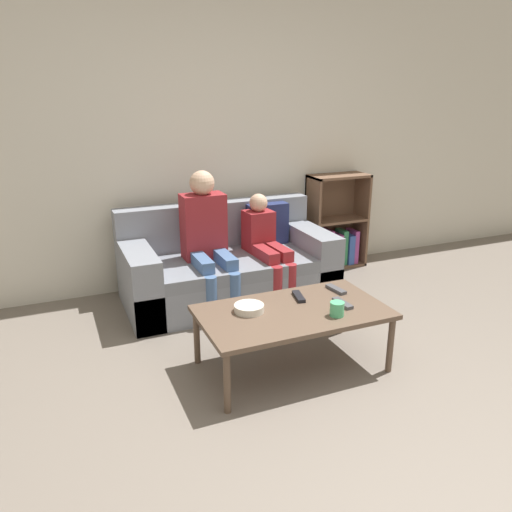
{
  "coord_description": "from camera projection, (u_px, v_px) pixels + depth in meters",
  "views": [
    {
      "loc": [
        -1.24,
        -1.64,
        1.68
      ],
      "look_at": [
        0.06,
        1.43,
        0.56
      ],
      "focal_mm": 35.0,
      "sensor_mm": 36.0,
      "label": 1
    }
  ],
  "objects": [
    {
      "name": "wall_back",
      "position": [
        197.0,
        136.0,
        4.26
      ],
      "size": [
        12.0,
        0.06,
        2.6
      ],
      "color": "beige",
      "rests_on": "ground_plane"
    },
    {
      "name": "cup_near",
      "position": [
        337.0,
        309.0,
        2.97
      ],
      "size": [
        0.09,
        0.09,
        0.09
      ],
      "color": "#4CB77A",
      "rests_on": "coffee_table"
    },
    {
      "name": "couch",
      "position": [
        228.0,
        268.0,
        4.17
      ],
      "size": [
        1.7,
        0.84,
        0.76
      ],
      "color": "gray",
      "rests_on": "ground_plane"
    },
    {
      "name": "snack_bowl",
      "position": [
        249.0,
        308.0,
        3.03
      ],
      "size": [
        0.18,
        0.18,
        0.05
      ],
      "color": "beige",
      "rests_on": "coffee_table"
    },
    {
      "name": "tv_remote_1",
      "position": [
        343.0,
        303.0,
        3.13
      ],
      "size": [
        0.06,
        0.17,
        0.02
      ],
      "rotation": [
        0.0,
        0.0,
        0.04
      ],
      "color": "#47474C",
      "rests_on": "coffee_table"
    },
    {
      "name": "bookshelf",
      "position": [
        334.0,
        232.0,
        4.91
      ],
      "size": [
        0.57,
        0.28,
        0.91
      ],
      "color": "brown",
      "rests_on": "ground_plane"
    },
    {
      "name": "tv_remote_0",
      "position": [
        336.0,
        289.0,
        3.34
      ],
      "size": [
        0.07,
        0.17,
        0.02
      ],
      "rotation": [
        0.0,
        0.0,
        0.13
      ],
      "color": "#47474C",
      "rests_on": "coffee_table"
    },
    {
      "name": "coffee_table",
      "position": [
        293.0,
        315.0,
        3.07
      ],
      "size": [
        1.15,
        0.65,
        0.4
      ],
      "color": "brown",
      "rests_on": "ground_plane"
    },
    {
      "name": "person_adult",
      "position": [
        206.0,
        232.0,
        3.91
      ],
      "size": [
        0.34,
        0.59,
        1.09
      ],
      "rotation": [
        0.0,
        0.0,
        -0.0
      ],
      "color": "#476693",
      "rests_on": "ground_plane"
    },
    {
      "name": "ground_plane",
      "position": [
        359.0,
        453.0,
        2.42
      ],
      "size": [
        22.0,
        22.0,
        0.0
      ],
      "primitive_type": "plane",
      "color": "#70665B"
    },
    {
      "name": "tv_remote_2",
      "position": [
        299.0,
        296.0,
        3.23
      ],
      "size": [
        0.08,
        0.18,
        0.02
      ],
      "rotation": [
        0.0,
        0.0,
        -0.22
      ],
      "color": "black",
      "rests_on": "coffee_table"
    },
    {
      "name": "person_child",
      "position": [
        266.0,
        243.0,
        4.1
      ],
      "size": [
        0.26,
        0.6,
        0.86
      ],
      "rotation": [
        0.0,
        0.0,
        0.06
      ],
      "color": "maroon",
      "rests_on": "ground_plane"
    }
  ]
}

